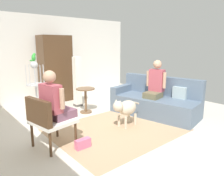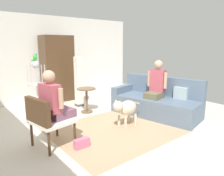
# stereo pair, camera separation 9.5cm
# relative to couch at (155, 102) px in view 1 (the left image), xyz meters

# --- Properties ---
(ground_plane) EXTENTS (7.13, 7.13, 0.00)m
(ground_plane) POSITION_rel_couch_xyz_m (-1.37, 0.16, -0.31)
(ground_plane) COLOR beige
(back_wall) EXTENTS (6.07, 0.12, 2.58)m
(back_wall) POSITION_rel_couch_xyz_m (-1.37, 3.19, 0.97)
(back_wall) COLOR silver
(back_wall) RESTS_ON ground
(area_rug) EXTENTS (2.46, 2.06, 0.01)m
(area_rug) POSITION_rel_couch_xyz_m (-1.41, -0.14, -0.31)
(area_rug) COLOR tan
(area_rug) RESTS_ON ground
(couch) EXTENTS (1.30, 2.23, 0.92)m
(couch) POSITION_rel_couch_xyz_m (0.00, 0.00, 0.00)
(couch) COLOR slate
(couch) RESTS_ON ground
(armchair) EXTENTS (0.71, 0.73, 0.88)m
(armchair) POSITION_rel_couch_xyz_m (-2.78, 0.01, 0.22)
(armchair) COLOR #4C331E
(armchair) RESTS_ON ground
(person_on_couch) EXTENTS (0.53, 0.50, 0.90)m
(person_on_couch) POSITION_rel_couch_xyz_m (-0.04, -0.03, 0.50)
(person_on_couch) COLOR brown
(person_on_armchair) EXTENTS (0.54, 0.56, 0.84)m
(person_on_armchair) POSITION_rel_couch_xyz_m (-2.63, 0.04, 0.48)
(person_on_armchair) COLOR #774B5F
(round_end_table) EXTENTS (0.47, 0.47, 0.63)m
(round_end_table) POSITION_rel_couch_xyz_m (-1.25, 1.22, 0.08)
(round_end_table) COLOR brown
(round_end_table) RESTS_ON ground
(dog) EXTENTS (0.80, 0.36, 0.63)m
(dog) POSITION_rel_couch_xyz_m (-1.12, -0.13, 0.09)
(dog) COLOR beige
(dog) RESTS_ON ground
(bird_cage_stand) EXTENTS (0.44, 0.44, 1.32)m
(bird_cage_stand) POSITION_rel_couch_xyz_m (-2.26, 1.86, 0.42)
(bird_cage_stand) COLOR silver
(bird_cage_stand) RESTS_ON ground
(parrot) EXTENTS (0.17, 0.10, 0.19)m
(parrot) POSITION_rel_couch_xyz_m (-2.26, 1.86, 1.10)
(parrot) COLOR green
(parrot) RESTS_ON bird_cage_stand
(column_lamp) EXTENTS (0.20, 0.20, 1.39)m
(column_lamp) POSITION_rel_couch_xyz_m (-1.11, 1.85, 0.37)
(column_lamp) COLOR #4C4742
(column_lamp) RESTS_ON ground
(armoire_cabinet) EXTENTS (0.90, 0.56, 1.98)m
(armoire_cabinet) POSITION_rel_couch_xyz_m (-1.29, 2.78, 0.67)
(armoire_cabinet) COLOR #4C331E
(armoire_cabinet) RESTS_ON ground
(handbag) EXTENTS (0.27, 0.11, 0.16)m
(handbag) POSITION_rel_couch_xyz_m (-2.34, -0.36, -0.23)
(handbag) COLOR #D8668C
(handbag) RESTS_ON ground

